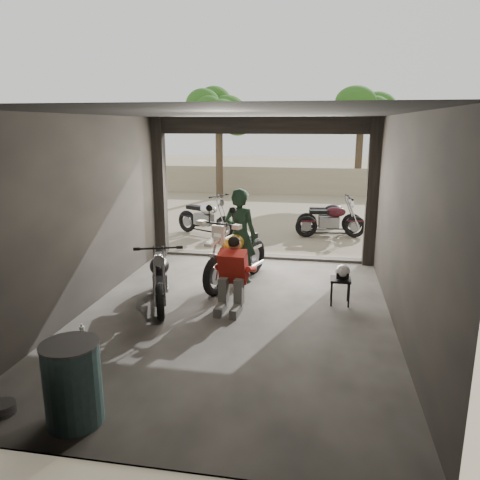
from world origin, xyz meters
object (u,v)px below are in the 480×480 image
(outside_bike_a, at_px, (205,214))
(outside_bike_c, at_px, (329,214))
(rider, at_px, (240,236))
(stool, at_px, (340,283))
(left_bike, at_px, (160,272))
(main_bike, at_px, (236,250))
(mechanic, at_px, (231,277))
(outside_bike_b, at_px, (331,217))
(helmet, at_px, (343,271))
(oil_drum, at_px, (73,385))
(sign_post, at_px, (421,194))

(outside_bike_a, height_order, outside_bike_c, outside_bike_a)
(rider, xyz_separation_m, stool, (1.91, -0.91, -0.53))
(left_bike, distance_m, stool, 3.10)
(main_bike, relative_size, rider, 1.08)
(outside_bike_c, bearing_deg, rider, 153.89)
(left_bike, relative_size, mechanic, 1.43)
(outside_bike_a, relative_size, stool, 3.69)
(outside_bike_b, height_order, helmet, outside_bike_b)
(helmet, bearing_deg, mechanic, -166.31)
(rider, distance_m, helmet, 2.15)
(main_bike, distance_m, oil_drum, 4.73)
(mechanic, xyz_separation_m, stool, (1.79, 0.59, -0.20))
(stool, height_order, oil_drum, oil_drum)
(mechanic, bearing_deg, outside_bike_a, 112.60)
(oil_drum, bearing_deg, helmet, 53.95)
(outside_bike_a, distance_m, mechanic, 5.56)
(oil_drum, bearing_deg, sign_post, 56.85)
(helmet, bearing_deg, outside_bike_c, 86.52)
(main_bike, relative_size, sign_post, 0.89)
(rider, height_order, sign_post, sign_post)
(oil_drum, bearing_deg, main_bike, 79.69)
(mechanic, distance_m, helmet, 1.92)
(main_bike, relative_size, stool, 4.22)
(main_bike, height_order, sign_post, sign_post)
(stool, bearing_deg, outside_bike_c, 91.46)
(outside_bike_c, bearing_deg, oil_drum, 158.83)
(main_bike, distance_m, helmet, 2.13)
(outside_bike_c, bearing_deg, left_bike, 149.09)
(main_bike, height_order, outside_bike_b, main_bike)
(outside_bike_a, height_order, sign_post, sign_post)
(outside_bike_a, height_order, rider, rider)
(outside_bike_b, distance_m, helmet, 5.00)
(helmet, xyz_separation_m, oil_drum, (-2.83, -3.89, -0.15))
(main_bike, distance_m, outside_bike_c, 5.14)
(mechanic, xyz_separation_m, sign_post, (3.62, 3.82, 0.92))
(left_bike, distance_m, sign_post, 6.22)
(mechanic, distance_m, oil_drum, 3.42)
(outside_bike_a, xyz_separation_m, outside_bike_c, (3.43, 0.91, -0.05))
(outside_bike_a, height_order, mechanic, mechanic)
(left_bike, xyz_separation_m, oil_drum, (0.25, -3.34, -0.13))
(sign_post, bearing_deg, main_bike, -142.10)
(rider, xyz_separation_m, mechanic, (0.12, -1.50, -0.33))
(left_bike, bearing_deg, stool, -9.86)
(left_bike, relative_size, helmet, 6.52)
(left_bike, distance_m, outside_bike_b, 6.28)
(rider, height_order, helmet, rider)
(main_bike, height_order, mechanic, main_bike)
(main_bike, height_order, outside_bike_a, main_bike)
(outside_bike_a, relative_size, rider, 0.95)
(mechanic, height_order, helmet, mechanic)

